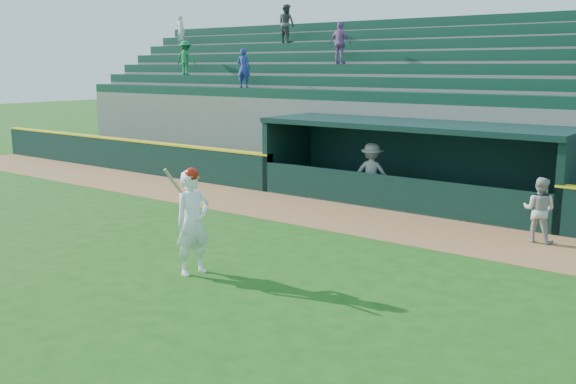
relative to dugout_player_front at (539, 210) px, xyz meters
The scene contains 9 objects.
ground 7.13m from the dugout_player_front, 128.52° to the right, with size 120.00×120.00×0.00m, color #1A4A12.
warning_track 4.53m from the dugout_player_front, behind, with size 40.00×3.00×0.01m, color olive.
field_wall_left 16.70m from the dugout_player_front, behind, with size 15.50×0.30×1.20m, color black.
wall_stripe_left 16.70m from the dugout_player_front, behind, with size 15.50×0.32×0.06m, color yellow.
dugout_player_front is the anchor object (origin of this frame).
dugout_player_inside 5.60m from the dugout_player_front, 164.15° to the left, with size 1.18×0.68×1.83m, color #969691.
dugout 5.09m from the dugout_player_front, 150.89° to the left, with size 9.40×2.80×2.46m.
stands 8.45m from the dugout_player_front, 122.17° to the left, with size 34.50×6.25×7.42m.
batter_at_plate 8.14m from the dugout_player_front, 126.20° to the right, with size 0.65×0.87×2.17m.
Camera 1 is at (8.58, -9.71, 4.09)m, focal length 40.00 mm.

